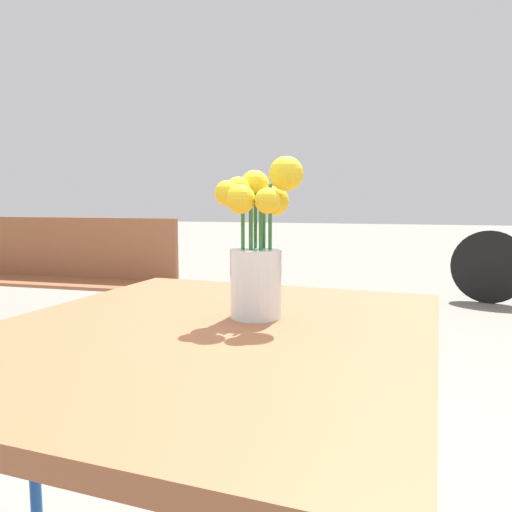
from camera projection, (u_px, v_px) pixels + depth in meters
table_front at (209, 382)px, 0.91m from camera, size 0.85×0.98×0.74m
flower_vase at (258, 251)px, 0.96m from camera, size 0.16×0.15×0.31m
bench_middle at (47, 275)px, 3.31m from camera, size 1.80×0.39×0.85m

